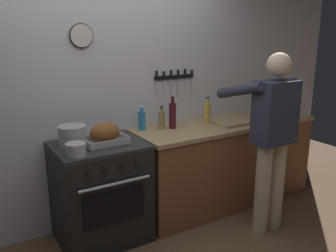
% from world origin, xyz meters
% --- Properties ---
extents(wall_back, '(6.00, 0.13, 2.60)m').
position_xyz_m(wall_back, '(0.00, 1.35, 1.30)').
color(wall_back, silver).
rests_on(wall_back, ground).
extents(counter_block, '(2.03, 0.65, 0.90)m').
position_xyz_m(counter_block, '(1.20, 0.99, 0.45)').
color(counter_block, brown).
rests_on(counter_block, ground).
extents(stove, '(0.76, 0.67, 0.90)m').
position_xyz_m(stove, '(-0.22, 0.99, 0.45)').
color(stove, black).
rests_on(stove, ground).
extents(person_cook, '(0.51, 0.63, 1.66)m').
position_xyz_m(person_cook, '(1.18, 0.33, 0.95)').
color(person_cook, '#C6B793').
rests_on(person_cook, ground).
extents(roasting_pan, '(0.35, 0.26, 0.19)m').
position_xyz_m(roasting_pan, '(-0.17, 0.95, 0.99)').
color(roasting_pan, '#B7B7BC').
rests_on(roasting_pan, stove).
extents(stock_pot, '(0.23, 0.23, 0.18)m').
position_xyz_m(stock_pot, '(-0.42, 1.04, 0.99)').
color(stock_pot, '#B7B7BC').
rests_on(stock_pot, stove).
extents(saucepan, '(0.16, 0.16, 0.10)m').
position_xyz_m(saucepan, '(-0.48, 0.78, 0.95)').
color(saucepan, '#B7B7BC').
rests_on(saucepan, stove).
extents(cutting_board, '(0.36, 0.24, 0.02)m').
position_xyz_m(cutting_board, '(1.22, 0.90, 0.91)').
color(cutting_board, tan).
rests_on(cutting_board, counter_block).
extents(bottle_cooking_oil, '(0.07, 0.07, 0.28)m').
position_xyz_m(bottle_cooking_oil, '(0.99, 1.05, 1.02)').
color(bottle_cooking_oil, gold).
rests_on(bottle_cooking_oil, counter_block).
extents(bottle_wine_red, '(0.07, 0.07, 0.32)m').
position_xyz_m(bottle_wine_red, '(0.59, 1.09, 1.03)').
color(bottle_wine_red, '#47141E').
rests_on(bottle_wine_red, counter_block).
extents(bottle_vinegar, '(0.06, 0.06, 0.23)m').
position_xyz_m(bottle_vinegar, '(0.49, 1.12, 0.99)').
color(bottle_vinegar, '#997F4C').
rests_on(bottle_vinegar, counter_block).
extents(bottle_dish_soap, '(0.07, 0.07, 0.24)m').
position_xyz_m(bottle_dish_soap, '(0.31, 1.19, 1.00)').
color(bottle_dish_soap, '#338CCC').
rests_on(bottle_dish_soap, counter_block).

